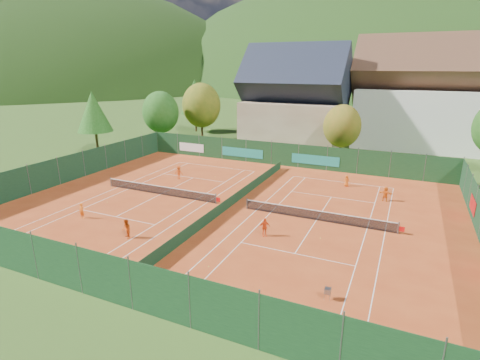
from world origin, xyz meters
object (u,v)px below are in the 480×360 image
(player_left_near, at_px, (82,211))
(player_left_far, at_px, (179,172))
(player_right_near, at_px, (264,227))
(ball_hopper, at_px, (328,291))
(hotel_block_a, at_px, (425,100))
(player_left_mid, at_px, (126,229))
(chalet, at_px, (295,104))
(player_right_far_a, at_px, (347,181))
(player_right_far_b, at_px, (385,194))

(player_left_near, bearing_deg, player_left_far, 80.92)
(player_right_near, bearing_deg, ball_hopper, -81.38)
(player_left_far, bearing_deg, player_right_near, 134.26)
(hotel_block_a, xyz_separation_m, player_left_far, (-25.25, -30.63, -6.60))
(player_left_near, distance_m, player_right_near, 15.79)
(hotel_block_a, height_order, player_left_mid, hotel_block_a)
(player_left_mid, bearing_deg, player_right_near, 60.66)
(chalet, relative_size, player_right_near, 10.95)
(hotel_block_a, bearing_deg, ball_hopper, -95.90)
(hotel_block_a, distance_m, player_right_near, 42.59)
(player_right_near, distance_m, player_right_far_a, 15.60)
(player_left_near, bearing_deg, chalet, 74.87)
(ball_hopper, distance_m, player_right_near, 8.68)
(player_left_mid, height_order, player_right_far_b, player_left_mid)
(ball_hopper, distance_m, player_left_near, 21.78)
(ball_hopper, distance_m, player_left_far, 26.04)
(chalet, distance_m, player_right_near, 36.03)
(chalet, height_order, hotel_block_a, hotel_block_a)
(player_left_far, distance_m, player_right_far_b, 22.25)
(ball_hopper, relative_size, player_left_mid, 0.52)
(chalet, distance_m, ball_hopper, 43.60)
(chalet, xyz_separation_m, player_left_far, (-6.25, -24.63, -5.84))
(player_right_far_a, xyz_separation_m, player_right_far_b, (4.15, -3.15, 0.09))
(player_left_near, bearing_deg, player_right_far_a, 39.68)
(player_left_mid, distance_m, player_right_far_a, 23.74)
(ball_hopper, height_order, player_left_near, player_left_near)
(hotel_block_a, bearing_deg, player_left_mid, -114.15)
(player_left_near, height_order, player_left_mid, player_left_mid)
(player_left_near, relative_size, player_left_mid, 0.88)
(player_right_near, bearing_deg, player_left_near, 155.47)
(ball_hopper, xyz_separation_m, player_left_near, (-21.58, 2.99, 0.12))
(player_left_mid, height_order, player_right_near, player_left_mid)
(player_left_far, bearing_deg, player_left_near, 74.15)
(hotel_block_a, height_order, player_right_far_b, hotel_block_a)
(player_left_mid, bearing_deg, hotel_block_a, 99.98)
(hotel_block_a, relative_size, player_right_far_b, 14.93)
(chalet, xyz_separation_m, player_left_near, (-7.41, -37.80, -5.95))
(player_left_mid, relative_size, player_right_far_a, 1.22)
(chalet, relative_size, player_left_near, 11.99)
(ball_hopper, bearing_deg, player_right_near, 134.76)
(chalet, distance_m, hotel_block_a, 19.94)
(player_right_far_b, bearing_deg, hotel_block_a, -92.13)
(player_left_far, bearing_deg, player_right_far_a, -174.81)
(player_left_near, height_order, player_right_far_a, player_left_near)
(hotel_block_a, distance_m, player_left_far, 40.24)
(player_left_far, distance_m, player_right_far_a, 18.73)
(hotel_block_a, relative_size, player_left_mid, 14.05)
(chalet, height_order, ball_hopper, chalet)
(chalet, bearing_deg, hotel_block_a, 17.53)
(hotel_block_a, relative_size, player_left_near, 15.98)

